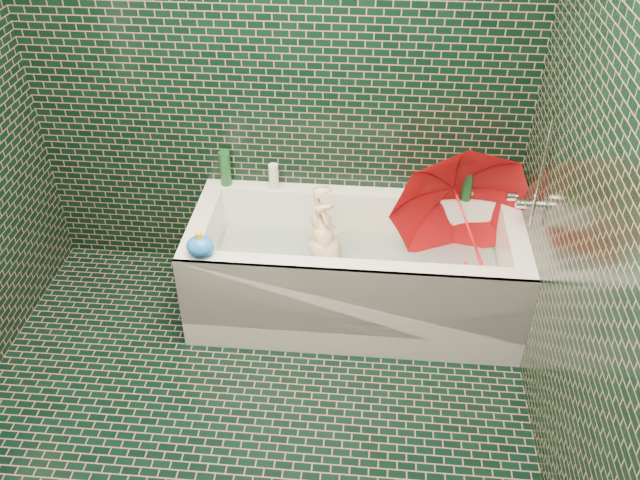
# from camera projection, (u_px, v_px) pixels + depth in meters

# --- Properties ---
(floor) EXTENTS (2.80, 2.80, 0.00)m
(floor) POSITION_uv_depth(u_px,v_px,m) (238.00, 457.00, 2.95)
(floor) COLOR black
(floor) RESTS_ON ground
(wall_back) EXTENTS (2.80, 0.00, 2.80)m
(wall_back) POSITION_uv_depth(u_px,v_px,m) (274.00, 61.00, 3.33)
(wall_back) COLOR black
(wall_back) RESTS_ON floor
(wall_right) EXTENTS (0.00, 2.80, 2.80)m
(wall_right) POSITION_uv_depth(u_px,v_px,m) (620.00, 244.00, 2.11)
(wall_right) COLOR black
(wall_right) RESTS_ON floor
(bathtub) EXTENTS (1.70, 0.75, 0.55)m
(bathtub) POSITION_uv_depth(u_px,v_px,m) (354.00, 279.00, 3.60)
(bathtub) COLOR white
(bathtub) RESTS_ON floor
(bath_mat) EXTENTS (1.35, 0.47, 0.01)m
(bath_mat) POSITION_uv_depth(u_px,v_px,m) (354.00, 285.00, 3.65)
(bath_mat) COLOR green
(bath_mat) RESTS_ON bathtub
(water) EXTENTS (1.48, 0.53, 0.00)m
(water) POSITION_uv_depth(u_px,v_px,m) (355.00, 264.00, 3.56)
(water) COLOR silver
(water) RESTS_ON bathtub
(faucet) EXTENTS (0.18, 0.19, 0.55)m
(faucet) POSITION_uv_depth(u_px,v_px,m) (529.00, 197.00, 3.21)
(faucet) COLOR silver
(faucet) RESTS_ON wall_right
(child) EXTENTS (0.88, 0.38, 0.30)m
(child) POSITION_uv_depth(u_px,v_px,m) (330.00, 264.00, 3.54)
(child) COLOR beige
(child) RESTS_ON bathtub
(umbrella) EXTENTS (1.01, 0.88, 0.95)m
(umbrella) POSITION_uv_depth(u_px,v_px,m) (467.00, 224.00, 3.37)
(umbrella) COLOR red
(umbrella) RESTS_ON bathtub
(soap_bottle_a) EXTENTS (0.13, 0.13, 0.28)m
(soap_bottle_a) POSITION_uv_depth(u_px,v_px,m) (507.00, 202.00, 3.59)
(soap_bottle_a) COLOR white
(soap_bottle_a) RESTS_ON bathtub
(soap_bottle_b) EXTENTS (0.11, 0.11, 0.19)m
(soap_bottle_b) POSITION_uv_depth(u_px,v_px,m) (502.00, 200.00, 3.60)
(soap_bottle_b) COLOR #512078
(soap_bottle_b) RESTS_ON bathtub
(soap_bottle_c) EXTENTS (0.16, 0.16, 0.19)m
(soap_bottle_c) POSITION_uv_depth(u_px,v_px,m) (506.00, 197.00, 3.62)
(soap_bottle_c) COLOR #154A1F
(soap_bottle_c) RESTS_ON bathtub
(bottle_right_tall) EXTENTS (0.07, 0.07, 0.21)m
(bottle_right_tall) POSITION_uv_depth(u_px,v_px,m) (468.00, 182.00, 3.55)
(bottle_right_tall) COLOR #154A1F
(bottle_right_tall) RESTS_ON bathtub
(bottle_right_pump) EXTENTS (0.05, 0.05, 0.19)m
(bottle_right_pump) POSITION_uv_depth(u_px,v_px,m) (513.00, 186.00, 3.54)
(bottle_right_pump) COLOR silver
(bottle_right_pump) RESTS_ON bathtub
(bottle_left_tall) EXTENTS (0.07, 0.07, 0.20)m
(bottle_left_tall) POSITION_uv_depth(u_px,v_px,m) (225.00, 169.00, 3.67)
(bottle_left_tall) COLOR #154A1F
(bottle_left_tall) RESTS_ON bathtub
(bottle_left_short) EXTENTS (0.06, 0.06, 0.15)m
(bottle_left_short) POSITION_uv_depth(u_px,v_px,m) (274.00, 177.00, 3.65)
(bottle_left_short) COLOR white
(bottle_left_short) RESTS_ON bathtub
(rubber_duck) EXTENTS (0.12, 0.09, 0.10)m
(rubber_duck) POSITION_uv_depth(u_px,v_px,m) (471.00, 189.00, 3.61)
(rubber_duck) COLOR yellow
(rubber_duck) RESTS_ON bathtub
(bath_toy) EXTENTS (0.13, 0.11, 0.13)m
(bath_toy) POSITION_uv_depth(u_px,v_px,m) (200.00, 246.00, 3.18)
(bath_toy) COLOR blue
(bath_toy) RESTS_ON bathtub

